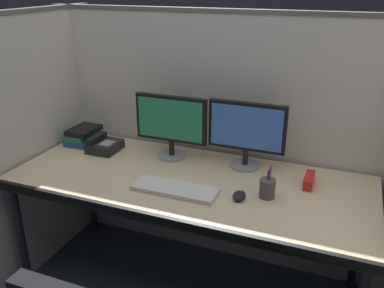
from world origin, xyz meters
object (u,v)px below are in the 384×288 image
(book_stack, at_px, (83,135))
(desk_phone, at_px, (104,145))
(keyboard_main, at_px, (175,189))
(monitor_left, at_px, (171,123))
(red_stapler, at_px, (309,180))
(monitor_right, at_px, (247,131))
(desk, at_px, (188,188))
(pen_cup, at_px, (267,188))
(computer_mouse, at_px, (239,196))

(book_stack, bearing_deg, desk_phone, -17.71)
(keyboard_main, bearing_deg, monitor_left, 116.53)
(book_stack, distance_m, red_stapler, 1.43)
(book_stack, bearing_deg, monitor_left, 0.07)
(keyboard_main, relative_size, desk_phone, 2.26)
(monitor_right, xyz_separation_m, keyboard_main, (-0.25, -0.41, -0.20))
(desk, distance_m, pen_cup, 0.44)
(desk, height_order, desk_phone, desk_phone)
(pen_cup, bearing_deg, red_stapler, 49.13)
(monitor_right, height_order, red_stapler, monitor_right)
(monitor_left, xyz_separation_m, pen_cup, (0.63, -0.27, -0.17))
(monitor_left, distance_m, monitor_right, 0.44)
(computer_mouse, xyz_separation_m, red_stapler, (0.29, 0.27, 0.01))
(desk, height_order, book_stack, book_stack)
(red_stapler, bearing_deg, desk, -163.97)
(monitor_left, distance_m, keyboard_main, 0.47)
(book_stack, relative_size, desk_phone, 1.17)
(pen_cup, bearing_deg, book_stack, 167.90)
(keyboard_main, distance_m, pen_cup, 0.45)
(monitor_left, relative_size, book_stack, 1.94)
(monitor_left, height_order, pen_cup, monitor_left)
(monitor_left, bearing_deg, red_stapler, -4.92)
(monitor_left, relative_size, desk_phone, 2.26)
(red_stapler, relative_size, pen_cup, 0.88)
(pen_cup, bearing_deg, desk_phone, 169.00)
(pen_cup, bearing_deg, keyboard_main, -165.82)
(desk, distance_m, monitor_right, 0.45)
(desk, bearing_deg, computer_mouse, -17.13)
(keyboard_main, height_order, red_stapler, red_stapler)
(desk, distance_m, monitor_left, 0.41)
(desk, xyz_separation_m, keyboard_main, (-0.01, -0.14, 0.06))
(computer_mouse, distance_m, red_stapler, 0.40)
(desk, xyz_separation_m, red_stapler, (0.60, 0.17, 0.08))
(desk, bearing_deg, keyboard_main, -94.77)
(desk_phone, bearing_deg, desk, -15.75)
(computer_mouse, height_order, desk_phone, desk_phone)
(desk, bearing_deg, desk_phone, 164.25)
(desk, distance_m, desk_phone, 0.66)
(monitor_right, height_order, computer_mouse, monitor_right)
(desk, bearing_deg, book_stack, 163.77)
(desk, relative_size, book_stack, 8.56)
(keyboard_main, relative_size, book_stack, 1.94)
(monitor_right, xyz_separation_m, red_stapler, (0.36, -0.10, -0.19))
(pen_cup, relative_size, desk_phone, 0.89)
(monitor_left, distance_m, computer_mouse, 0.64)
(computer_mouse, bearing_deg, monitor_left, 146.53)
(computer_mouse, bearing_deg, red_stapler, 42.32)
(monitor_right, relative_size, book_stack, 1.94)
(desk, relative_size, keyboard_main, 4.42)
(book_stack, height_order, red_stapler, book_stack)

